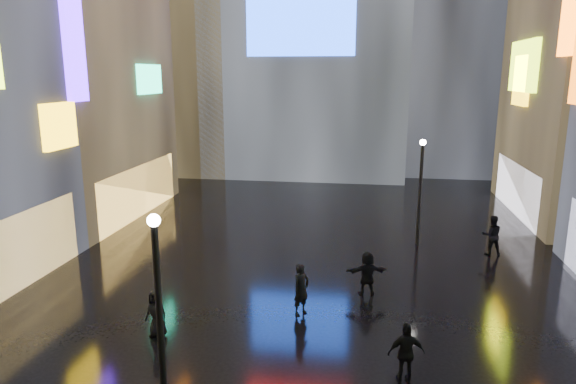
# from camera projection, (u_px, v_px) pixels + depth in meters

# --- Properties ---
(ground) EXTENTS (140.00, 140.00, 0.00)m
(ground) POSITION_uv_depth(u_px,v_px,m) (316.00, 261.00, 23.12)
(ground) COLOR black
(ground) RESTS_ON ground
(building_left_far) EXTENTS (10.28, 12.00, 22.00)m
(building_left_far) POSITION_uv_depth(u_px,v_px,m) (46.00, 24.00, 28.86)
(building_left_far) COLOR black
(building_left_far) RESTS_ON ground
(tower_flank_left) EXTENTS (10.00, 10.00, 26.00)m
(tower_flank_left) POSITION_uv_depth(u_px,v_px,m) (180.00, 16.00, 43.51)
(tower_flank_left) COLOR black
(tower_flank_left) RESTS_ON ground
(lamp_near) EXTENTS (0.30, 0.30, 5.20)m
(lamp_near) POSITION_uv_depth(u_px,v_px,m) (159.00, 308.00, 11.82)
(lamp_near) COLOR black
(lamp_near) RESTS_ON ground
(lamp_far) EXTENTS (0.30, 0.30, 5.20)m
(lamp_far) POSITION_uv_depth(u_px,v_px,m) (420.00, 186.00, 24.76)
(lamp_far) COLOR black
(lamp_far) RESTS_ON ground
(pedestrian_3) EXTENTS (1.07, 0.61, 1.72)m
(pedestrian_3) POSITION_uv_depth(u_px,v_px,m) (406.00, 353.00, 13.85)
(pedestrian_3) COLOR black
(pedestrian_3) RESTS_ON ground
(pedestrian_4) EXTENTS (0.86, 0.67, 1.56)m
(pedestrian_4) POSITION_uv_depth(u_px,v_px,m) (156.00, 313.00, 16.32)
(pedestrian_4) COLOR black
(pedestrian_4) RESTS_ON ground
(pedestrian_5) EXTENTS (1.66, 0.86, 1.71)m
(pedestrian_5) POSITION_uv_depth(u_px,v_px,m) (367.00, 273.00, 19.40)
(pedestrian_5) COLOR black
(pedestrian_5) RESTS_ON ground
(pedestrian_6) EXTENTS (0.76, 0.79, 1.82)m
(pedestrian_6) POSITION_uv_depth(u_px,v_px,m) (301.00, 289.00, 17.81)
(pedestrian_6) COLOR black
(pedestrian_6) RESTS_ON ground
(pedestrian_7) EXTENTS (0.95, 0.76, 1.88)m
(pedestrian_7) POSITION_uv_depth(u_px,v_px,m) (492.00, 235.00, 23.72)
(pedestrian_7) COLOR black
(pedestrian_7) RESTS_ON ground
(umbrella_2) EXTENTS (1.42, 1.42, 0.94)m
(umbrella_2) POSITION_uv_depth(u_px,v_px,m) (154.00, 276.00, 16.04)
(umbrella_2) COLOR black
(umbrella_2) RESTS_ON pedestrian_4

